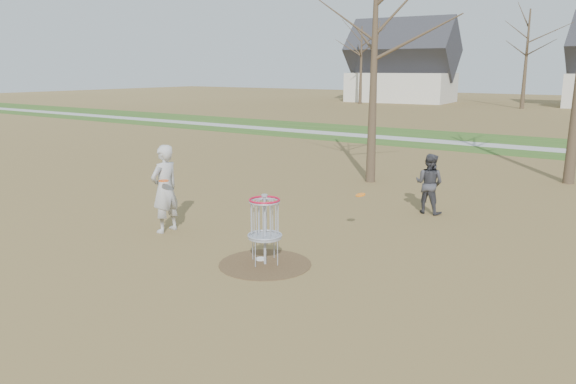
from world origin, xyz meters
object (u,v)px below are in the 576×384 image
(player_throwing, at_px, (429,184))
(disc_golf_basket, at_px, (265,219))
(player_standing, at_px, (165,189))
(disc_grounded, at_px, (261,259))

(player_throwing, distance_m, disc_golf_basket, 5.71)
(player_standing, height_order, player_throwing, player_standing)
(player_standing, relative_size, disc_grounded, 9.23)
(disc_golf_basket, bearing_deg, player_throwing, 78.62)
(player_throwing, relative_size, disc_golf_basket, 1.16)
(player_throwing, distance_m, disc_grounded, 5.66)
(disc_grounded, relative_size, disc_golf_basket, 0.16)
(player_throwing, bearing_deg, disc_golf_basket, 81.33)
(player_standing, xyz_separation_m, player_throwing, (4.37, 5.10, -0.23))
(player_standing, relative_size, player_throwing, 1.29)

